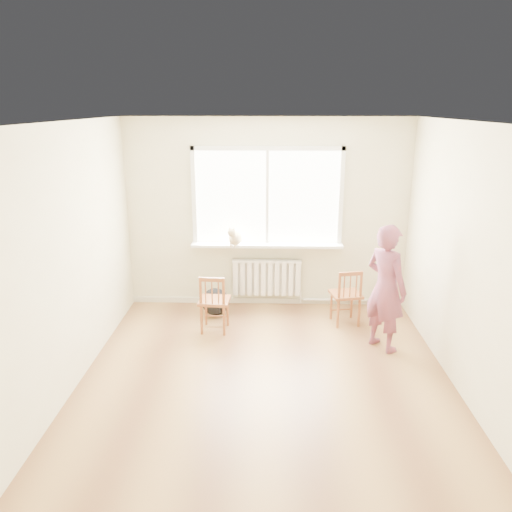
# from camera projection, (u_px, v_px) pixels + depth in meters

# --- Properties ---
(floor) EXTENTS (4.50, 4.50, 0.00)m
(floor) POSITION_uv_depth(u_px,v_px,m) (266.00, 383.00, 5.33)
(floor) COLOR #A37642
(floor) RESTS_ON ground
(ceiling) EXTENTS (4.50, 4.50, 0.00)m
(ceiling) POSITION_uv_depth(u_px,v_px,m) (267.00, 122.00, 4.54)
(ceiling) COLOR white
(ceiling) RESTS_ON back_wall
(back_wall) EXTENTS (4.00, 0.01, 2.70)m
(back_wall) POSITION_uv_depth(u_px,v_px,m) (267.00, 215.00, 7.09)
(back_wall) COLOR beige
(back_wall) RESTS_ON ground
(window) EXTENTS (2.12, 0.05, 1.42)m
(window) POSITION_uv_depth(u_px,v_px,m) (267.00, 193.00, 6.97)
(window) COLOR white
(window) RESTS_ON back_wall
(windowsill) EXTENTS (2.15, 0.22, 0.04)m
(windowsill) POSITION_uv_depth(u_px,v_px,m) (267.00, 245.00, 7.11)
(windowsill) COLOR white
(windowsill) RESTS_ON back_wall
(radiator) EXTENTS (1.00, 0.12, 0.55)m
(radiator) POSITION_uv_depth(u_px,v_px,m) (267.00, 277.00, 7.27)
(radiator) COLOR white
(radiator) RESTS_ON back_wall
(heating_pipe) EXTENTS (1.40, 0.04, 0.04)m
(heating_pipe) POSITION_uv_depth(u_px,v_px,m) (351.00, 300.00, 7.37)
(heating_pipe) COLOR silver
(heating_pipe) RESTS_ON back_wall
(baseboard) EXTENTS (4.00, 0.03, 0.08)m
(baseboard) POSITION_uv_depth(u_px,v_px,m) (267.00, 301.00, 7.46)
(baseboard) COLOR beige
(baseboard) RESTS_ON ground
(chair_left) EXTENTS (0.41, 0.40, 0.78)m
(chair_left) POSITION_uv_depth(u_px,v_px,m) (214.00, 303.00, 6.43)
(chair_left) COLOR #9A542C
(chair_left) RESTS_ON floor
(chair_right) EXTENTS (0.45, 0.43, 0.78)m
(chair_right) POSITION_uv_depth(u_px,v_px,m) (347.00, 297.00, 6.65)
(chair_right) COLOR #9A542C
(chair_right) RESTS_ON floor
(person) EXTENTS (0.63, 0.67, 1.55)m
(person) POSITION_uv_depth(u_px,v_px,m) (386.00, 288.00, 5.89)
(person) COLOR #AD394F
(person) RESTS_ON floor
(cat) EXTENTS (0.26, 0.43, 0.30)m
(cat) POSITION_uv_depth(u_px,v_px,m) (235.00, 237.00, 6.99)
(cat) COLOR #CDB58C
(cat) RESTS_ON windowsill
(backpack) EXTENTS (0.44, 0.36, 0.39)m
(backpack) POSITION_uv_depth(u_px,v_px,m) (215.00, 302.00, 7.00)
(backpack) COLOR black
(backpack) RESTS_ON floor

